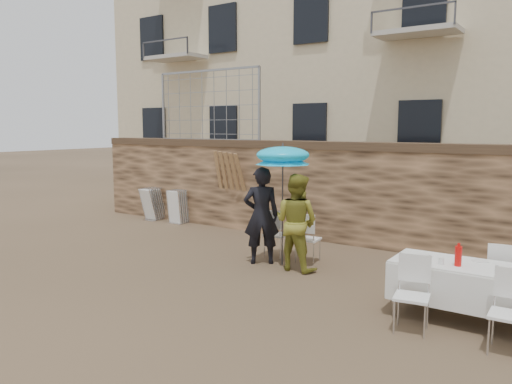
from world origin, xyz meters
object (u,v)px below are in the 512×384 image
Objects in this scene: table_chair_front_left at (412,295)px; chair_stack_right at (182,206)px; woman_dress at (296,222)px; table_chair_front_right at (510,313)px; chair_stack_left at (158,203)px; couple_chair_right at (308,237)px; soda_bottle at (458,256)px; umbrella at (283,159)px; table_chair_back at (502,275)px; banquet_table at (476,269)px; couple_chair_left at (277,233)px; man_suit at (261,216)px.

table_chair_front_left reaches higher than chair_stack_right.
woman_dress is 1.81× the size of table_chair_front_right.
couple_chair_right is at bearing -16.23° from chair_stack_left.
umbrella is at bearing 161.58° from soda_bottle.
banquet_table is at bearing 66.89° from table_chair_back.
couple_chair_right is 3.39m from table_chair_front_left.
couple_chair_left is at bearing -6.82° from couple_chair_right.
table_chair_front_left is (2.57, -1.61, -0.39)m from woman_dress.
soda_bottle is at bearing 138.12° from table_chair_front_right.
umbrella is 5.11m from chair_stack_right.
soda_bottle reaches higher than banquet_table.
chair_stack_right is (-8.13, 2.24, -0.02)m from table_chair_back.
soda_bottle is 9.22m from chair_stack_left.
chair_stack_right is (-8.43, 3.79, -0.02)m from table_chair_front_right.
banquet_table is 9.35m from chair_stack_left.
umbrella is (0.40, 0.10, 1.08)m from man_suit.
soda_bottle reaches higher than chair_stack_left.
umbrella is 2.19× the size of couple_chair_left.
banquet_table is 2.19× the size of table_chair_front_right.
umbrella is 1.00× the size of banquet_table.
table_chair_front_left is at bearing -24.72° from chair_stack_left.
chair_stack_left is at bearing -61.31° from man_suit.
table_chair_front_right is at bearing -40.60° from soda_bottle.
soda_bottle is at bearing 145.94° from couple_chair_right.
couple_chair_right is (-0.05, 0.55, -0.39)m from woman_dress.
soda_bottle reaches higher than couple_chair_right.
soda_bottle is at bearing -143.13° from banquet_table.
table_chair_front_left reaches higher than chair_stack_left.
couple_chair_right is 1.00× the size of table_chair_front_right.
table_chair_front_right is at bearing 91.88° from table_chair_back.
couple_chair_right is 1.00× the size of table_chair_front_left.
couple_chair_left is 1.00× the size of table_chair_front_left.
woman_dress is (0.75, 0.00, -0.04)m from man_suit.
soda_bottle is (3.32, -1.11, -1.09)m from umbrella.
couple_chair_left is 4.92m from table_chair_front_right.
couple_chair_left and table_chair_front_right have the same top height.
table_chair_front_left is at bearing 151.64° from woman_dress.
couple_chair_left reaches higher than chair_stack_left.
table_chair_back reaches higher than chair_stack_left.
soda_bottle is 0.84m from table_chair_front_left.
man_suit is 4.72m from table_chair_front_right.
couple_chair_left is 4.06m from soda_bottle.
woman_dress is 3.29m from banquet_table.
table_chair_front_left is at bearing -27.33° from chair_stack_right.
chair_stack_left is (-9.33, 3.79, -0.02)m from table_chair_front_right.
chair_stack_left is (-4.91, 2.18, -0.45)m from man_suit.
table_chair_front_right and table_chair_back have the same top height.
woman_dress is 1.18m from umbrella.
soda_bottle reaches higher than chair_stack_right.
table_chair_front_left is (3.32, -1.61, -0.43)m from man_suit.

